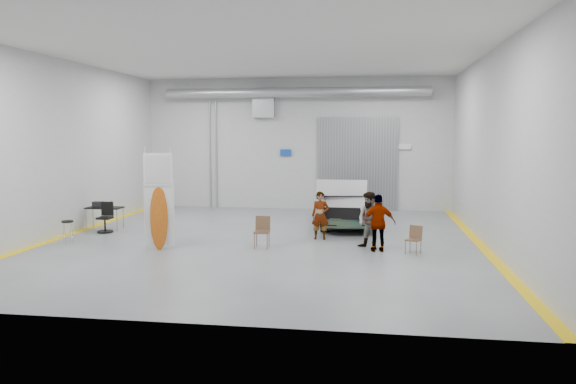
# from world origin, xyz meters

# --- Properties ---
(ground) EXTENTS (16.00, 16.00, 0.00)m
(ground) POSITION_xyz_m (0.00, 0.00, 0.00)
(ground) COLOR slate
(ground) RESTS_ON ground
(room_shell) EXTENTS (14.02, 16.18, 6.01)m
(room_shell) POSITION_xyz_m (0.24, 2.22, 4.08)
(room_shell) COLOR #B3B5B7
(room_shell) RESTS_ON ground
(sedan_car) EXTENTS (2.60, 5.25, 1.47)m
(sedan_car) POSITION_xyz_m (2.46, 3.59, 0.73)
(sedan_car) COLOR silver
(sedan_car) RESTS_ON ground
(person_a) EXTENTS (0.60, 0.42, 1.59)m
(person_a) POSITION_xyz_m (1.80, 0.62, 0.79)
(person_a) COLOR #987252
(person_a) RESTS_ON ground
(person_b) EXTENTS (1.07, 1.01, 1.74)m
(person_b) POSITION_xyz_m (3.43, -0.72, 0.87)
(person_b) COLOR slate
(person_b) RESTS_ON ground
(person_c) EXTENTS (1.04, 0.54, 1.71)m
(person_c) POSITION_xyz_m (3.68, -1.07, 0.85)
(person_c) COLOR olive
(person_c) RESTS_ON ground
(surfboard_display) EXTENTS (0.85, 0.42, 3.09)m
(surfboard_display) POSITION_xyz_m (-2.90, -1.79, 1.25)
(surfboard_display) COLOR white
(surfboard_display) RESTS_ON ground
(folding_chair_near) EXTENTS (0.47, 0.48, 0.96)m
(folding_chair_near) POSITION_xyz_m (0.17, -1.07, 0.30)
(folding_chair_near) COLOR brown
(folding_chair_near) RESTS_ON ground
(folding_chair_far) EXTENTS (0.51, 0.55, 0.82)m
(folding_chair_far) POSITION_xyz_m (4.68, -1.26, 0.25)
(folding_chair_far) COLOR brown
(folding_chair_far) RESTS_ON ground
(shop_stool) EXTENTS (0.38, 0.38, 0.74)m
(shop_stool) POSITION_xyz_m (-6.03, -1.37, 0.37)
(shop_stool) COLOR black
(shop_stool) RESTS_ON ground
(work_table) EXTENTS (1.29, 0.66, 1.05)m
(work_table) POSITION_xyz_m (-6.23, 1.38, 0.81)
(work_table) COLOR #93959B
(work_table) RESTS_ON ground
(office_chair) EXTENTS (0.56, 0.56, 1.05)m
(office_chair) POSITION_xyz_m (-5.82, 0.77, 0.46)
(office_chair) COLOR black
(office_chair) RESTS_ON ground
(trunk_lid) EXTENTS (1.71, 1.04, 0.04)m
(trunk_lid) POSITION_xyz_m (2.46, 1.31, 1.49)
(trunk_lid) COLOR silver
(trunk_lid) RESTS_ON sedan_car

